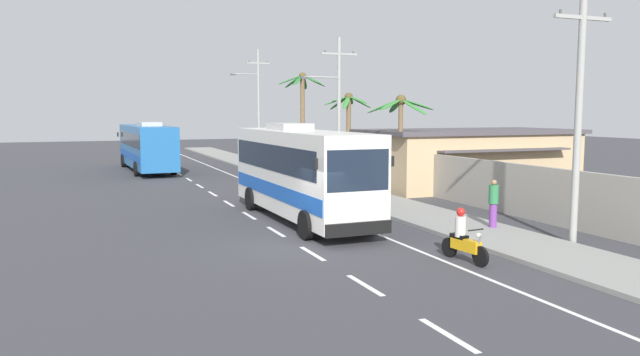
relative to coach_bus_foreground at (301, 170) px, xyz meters
The scene contains 18 objects.
ground_plane 5.27m from the coach_bus_foreground, 110.78° to the right, with size 160.00×160.00×0.00m, color #3A3A3F.
sidewalk_kerb 7.72m from the coach_bus_foreground, 47.10° to the left, with size 3.20×90.00×0.14m, color gray.
lane_markings 10.20m from the coach_bus_foreground, 88.20° to the left, with size 3.45×71.00×0.01m.
boundary_wall 13.01m from the coach_bus_foreground, 46.83° to the left, with size 0.24×60.00×2.24m, color #9E998E.
coach_bus_foreground is the anchor object (origin of this frame).
coach_bus_far_lane 23.95m from the coach_bus_foreground, 98.67° to the left, with size 3.37×12.07×3.69m.
motorcycle_beside_bus 9.19m from the coach_bus_foreground, 75.05° to the left, with size 0.56×1.96×1.60m.
motorcycle_trailing 8.73m from the coach_bus_foreground, 75.98° to the right, with size 0.56×1.96×1.60m.
pedestrian_near_kerb 9.92m from the coach_bus_foreground, 61.19° to the left, with size 0.36×0.36×1.79m.
pedestrian_midwalk 7.98m from the coach_bus_foreground, 49.79° to the left, with size 0.36×0.36×1.58m.
pedestrian_far_walk 7.69m from the coach_bus_foreground, 39.66° to the right, with size 0.36×0.36×1.78m.
utility_pole_nearest 10.68m from the coach_bus_foreground, 48.37° to the right, with size 2.34×0.24×8.58m.
utility_pole_mid 13.21m from the coach_bus_foreground, 59.77° to the left, with size 3.68×0.24×8.95m.
utility_pole_far 31.04m from the coach_bus_foreground, 77.18° to the left, with size 3.61×0.24×10.03m.
palm_nearest 23.15m from the coach_bus_foreground, 69.59° to the left, with size 3.98×3.73×7.49m.
palm_second 9.27m from the coach_bus_foreground, 34.21° to the left, with size 3.73×3.70×5.33m.
palm_third 16.32m from the coach_bus_foreground, 58.54° to the left, with size 3.32×3.23×5.71m.
roadside_building 14.74m from the coach_bus_foreground, 27.54° to the left, with size 12.53×7.04×3.40m.
Camera 1 is at (-6.70, -18.59, 4.42)m, focal length 33.96 mm.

